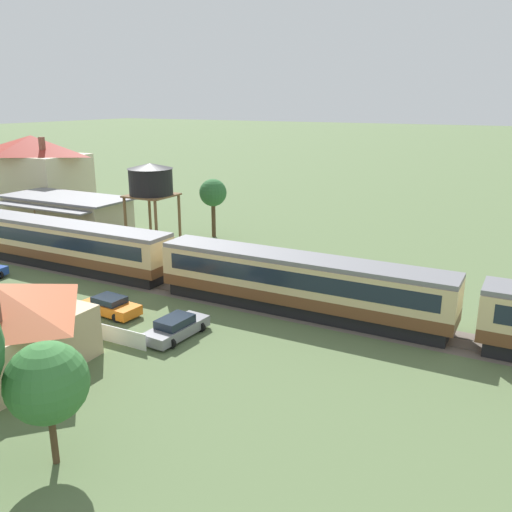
{
  "coord_description": "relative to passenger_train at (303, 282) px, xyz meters",
  "views": [
    {
      "loc": [
        -12.02,
        -31.15,
        14.04
      ],
      "look_at": [
        -31.21,
        4.96,
        2.16
      ],
      "focal_mm": 38.0,
      "sensor_mm": 36.0,
      "label": 1
    }
  ],
  "objects": [
    {
      "name": "parked_car_grey",
      "position": [
        -5.25,
        -7.26,
        -1.58
      ],
      "size": [
        2.35,
        4.62,
        1.33
      ],
      "rotation": [
        0.0,
        0.0,
        1.5
      ],
      "color": "gray",
      "rests_on": "ground_plane"
    },
    {
      "name": "yard_tree_1",
      "position": [
        -16.76,
        15.27,
        2.41
      ],
      "size": [
        2.84,
        2.84,
        6.13
      ],
      "color": "#4C3823",
      "rests_on": "ground_plane"
    },
    {
      "name": "yard_tree_0",
      "position": [
        -2.44,
        -19.26,
        1.36
      ],
      "size": [
        3.23,
        3.23,
        5.19
      ],
      "color": "#4C3823",
      "rests_on": "ground_plane"
    },
    {
      "name": "water_tower",
      "position": [
        -19.58,
        8.76,
        4.37
      ],
      "size": [
        4.35,
        4.35,
        8.24
      ],
      "color": "brown",
      "rests_on": "ground_plane"
    },
    {
      "name": "station_house_red_roof",
      "position": [
        -45.69,
        17.31,
        2.72
      ],
      "size": [
        14.62,
        8.52,
        9.56
      ],
      "color": "beige",
      "rests_on": "ground_plane"
    },
    {
      "name": "passenger_train",
      "position": [
        0.0,
        0.0,
        0.0
      ],
      "size": [
        107.47,
        3.13,
        3.98
      ],
      "color": "brown",
      "rests_on": "ground_plane"
    },
    {
      "name": "parked_car_orange",
      "position": [
        -11.32,
        -6.35,
        -1.6
      ],
      "size": [
        4.24,
        2.07,
        1.26
      ],
      "rotation": [
        0.0,
        0.0,
        -0.08
      ],
      "color": "orange",
      "rests_on": "ground_plane"
    },
    {
      "name": "station_building",
      "position": [
        -32.27,
        9.89,
        -0.24
      ],
      "size": [
        14.78,
        7.76,
        3.87
      ],
      "color": "#BCB293",
      "rests_on": "ground_plane"
    },
    {
      "name": "railway_track",
      "position": [
        4.07,
        -0.0,
        -2.2
      ],
      "size": [
        160.42,
        3.6,
        0.04
      ],
      "color": "#665B51",
      "rests_on": "ground_plane"
    }
  ]
}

